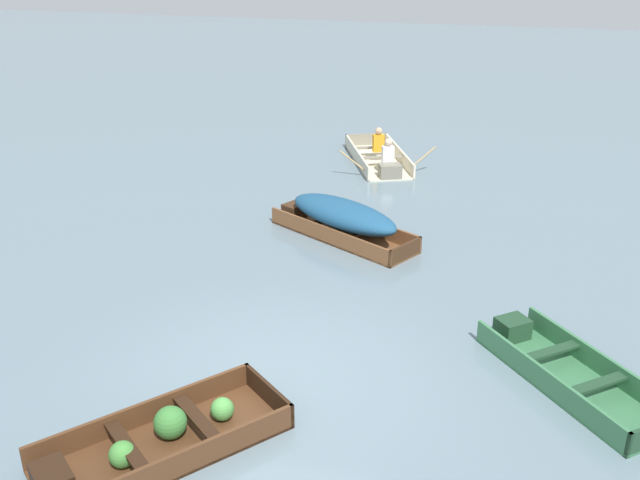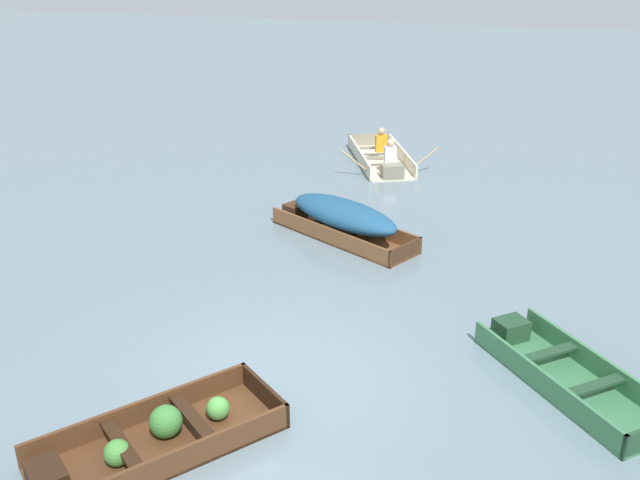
{
  "view_description": "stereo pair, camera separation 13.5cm",
  "coord_description": "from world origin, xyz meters",
  "px_view_note": "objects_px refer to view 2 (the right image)",
  "views": [
    {
      "loc": [
        2.68,
        -7.48,
        5.5
      ],
      "look_at": [
        -0.52,
        3.9,
        0.35
      ],
      "focal_mm": 40.0,
      "sensor_mm": 36.0,
      "label": 1
    },
    {
      "loc": [
        2.81,
        -7.44,
        5.5
      ],
      "look_at": [
        -0.52,
        3.9,
        0.35
      ],
      "focal_mm": 40.0,
      "sensor_mm": 36.0,
      "label": 2
    }
  ],
  "objects_px": {
    "skiff_green_mid_moored": "(563,372)",
    "rowboat_cream_with_crew": "(382,158)",
    "dinghy_dark_varnish_foreground": "(153,439)",
    "skiff_wooden_brown_near_moored": "(343,217)"
  },
  "relations": [
    {
      "from": "skiff_wooden_brown_near_moored",
      "to": "skiff_green_mid_moored",
      "type": "xyz_separation_m",
      "value": [
        4.02,
        -3.84,
        -0.3
      ]
    },
    {
      "from": "dinghy_dark_varnish_foreground",
      "to": "skiff_green_mid_moored",
      "type": "xyz_separation_m",
      "value": [
        4.54,
        2.77,
        -0.02
      ]
    },
    {
      "from": "dinghy_dark_varnish_foreground",
      "to": "skiff_wooden_brown_near_moored",
      "type": "relative_size",
      "value": 0.93
    },
    {
      "from": "dinghy_dark_varnish_foreground",
      "to": "skiff_wooden_brown_near_moored",
      "type": "height_order",
      "value": "skiff_wooden_brown_near_moored"
    },
    {
      "from": "skiff_wooden_brown_near_moored",
      "to": "rowboat_cream_with_crew",
      "type": "xyz_separation_m",
      "value": [
        -0.22,
        4.8,
        -0.23
      ]
    },
    {
      "from": "skiff_wooden_brown_near_moored",
      "to": "rowboat_cream_with_crew",
      "type": "height_order",
      "value": "rowboat_cream_with_crew"
    },
    {
      "from": "dinghy_dark_varnish_foreground",
      "to": "skiff_green_mid_moored",
      "type": "bearing_deg",
      "value": 31.44
    },
    {
      "from": "skiff_green_mid_moored",
      "to": "rowboat_cream_with_crew",
      "type": "distance_m",
      "value": 9.62
    },
    {
      "from": "skiff_wooden_brown_near_moored",
      "to": "skiff_green_mid_moored",
      "type": "distance_m",
      "value": 5.57
    },
    {
      "from": "dinghy_dark_varnish_foreground",
      "to": "skiff_wooden_brown_near_moored",
      "type": "xyz_separation_m",
      "value": [
        0.51,
        6.61,
        0.27
      ]
    }
  ]
}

